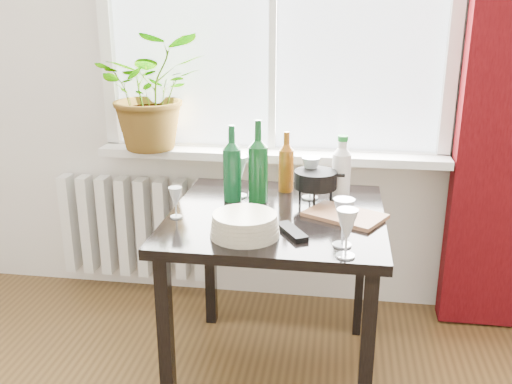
# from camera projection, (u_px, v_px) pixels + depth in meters

# --- Properties ---
(windowsill) EXTENTS (1.72, 0.20, 0.04)m
(windowsill) POSITION_uv_depth(u_px,v_px,m) (271.00, 154.00, 2.83)
(windowsill) COLOR silver
(windowsill) RESTS_ON ground
(radiator) EXTENTS (0.80, 0.10, 0.55)m
(radiator) POSITION_uv_depth(u_px,v_px,m) (134.00, 227.00, 3.10)
(radiator) COLOR white
(radiator) RESTS_ON ground
(table) EXTENTS (0.85, 0.85, 0.74)m
(table) POSITION_uv_depth(u_px,v_px,m) (276.00, 235.00, 2.30)
(table) COLOR black
(table) RESTS_ON ground
(potted_plant) EXTENTS (0.64, 0.59, 0.57)m
(potted_plant) POSITION_uv_depth(u_px,v_px,m) (152.00, 91.00, 2.77)
(potted_plant) COLOR #1D6D1E
(potted_plant) RESTS_ON windowsill
(wine_bottle_left) EXTENTS (0.09, 0.09, 0.33)m
(wine_bottle_left) POSITION_uv_depth(u_px,v_px,m) (232.00, 163.00, 2.38)
(wine_bottle_left) COLOR #0C421F
(wine_bottle_left) RESTS_ON table
(wine_bottle_right) EXTENTS (0.10, 0.10, 0.35)m
(wine_bottle_right) POSITION_uv_depth(u_px,v_px,m) (258.00, 161.00, 2.36)
(wine_bottle_right) COLOR #0C3F17
(wine_bottle_right) RESTS_ON table
(bottle_amber) EXTENTS (0.08, 0.08, 0.27)m
(bottle_amber) POSITION_uv_depth(u_px,v_px,m) (286.00, 161.00, 2.50)
(bottle_amber) COLOR brown
(bottle_amber) RESTS_ON table
(cleaning_bottle) EXTENTS (0.09, 0.09, 0.28)m
(cleaning_bottle) POSITION_uv_depth(u_px,v_px,m) (341.00, 167.00, 2.40)
(cleaning_bottle) COLOR white
(cleaning_bottle) RESTS_ON table
(wineglass_front_right) EXTENTS (0.09, 0.09, 0.17)m
(wineglass_front_right) POSITION_uv_depth(u_px,v_px,m) (343.00, 222.00, 1.94)
(wineglass_front_right) COLOR silver
(wineglass_front_right) RESTS_ON table
(wineglass_far_right) EXTENTS (0.10, 0.10, 0.17)m
(wineglass_far_right) POSITION_uv_depth(u_px,v_px,m) (347.00, 233.00, 1.86)
(wineglass_far_right) COLOR silver
(wineglass_far_right) RESTS_ON table
(wineglass_back_center) EXTENTS (0.10, 0.10, 0.19)m
(wineglass_back_center) POSITION_uv_depth(u_px,v_px,m) (310.00, 177.00, 2.42)
(wineglass_back_center) COLOR silver
(wineglass_back_center) RESTS_ON table
(wineglass_back_left) EXTENTS (0.10, 0.10, 0.18)m
(wineglass_back_left) POSITION_uv_depth(u_px,v_px,m) (239.00, 176.00, 2.45)
(wineglass_back_left) COLOR white
(wineglass_back_left) RESTS_ON table
(wineglass_front_left) EXTENTS (0.06, 0.06, 0.13)m
(wineglass_front_left) POSITION_uv_depth(u_px,v_px,m) (176.00, 202.00, 2.21)
(wineglass_front_left) COLOR silver
(wineglass_front_left) RESTS_ON table
(plate_stack) EXTENTS (0.33, 0.33, 0.08)m
(plate_stack) POSITION_uv_depth(u_px,v_px,m) (245.00, 225.00, 2.04)
(plate_stack) COLOR beige
(plate_stack) RESTS_ON table
(fondue_pot) EXTENTS (0.24, 0.22, 0.14)m
(fondue_pot) POSITION_uv_depth(u_px,v_px,m) (315.00, 187.00, 2.37)
(fondue_pot) COLOR black
(fondue_pot) RESTS_ON table
(tv_remote) EXTENTS (0.13, 0.18, 0.02)m
(tv_remote) POSITION_uv_depth(u_px,v_px,m) (292.00, 231.00, 2.07)
(tv_remote) COLOR black
(tv_remote) RESTS_ON table
(cutting_board) EXTENTS (0.35, 0.31, 0.02)m
(cutting_board) POSITION_uv_depth(u_px,v_px,m) (345.00, 215.00, 2.23)
(cutting_board) COLOR #9E6A47
(cutting_board) RESTS_ON table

